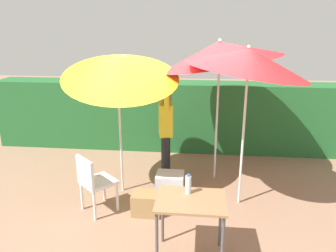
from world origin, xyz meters
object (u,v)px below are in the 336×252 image
crate_cardboard (147,203)px  umbrella_rainbow (121,68)px  umbrella_orange (248,60)px  chair_plastic (94,180)px  umbrella_yellow (220,52)px  person_vendor (166,128)px  bottle_water (188,184)px  cooler_box (170,184)px  folding_table (191,207)px

crate_cardboard → umbrella_rainbow: bearing=125.1°
umbrella_orange → chair_plastic: 2.78m
umbrella_yellow → person_vendor: bearing=-176.6°
bottle_water → cooler_box: bearing=104.6°
umbrella_rainbow → cooler_box: 2.01m
umbrella_orange → crate_cardboard: umbrella_orange is taller
umbrella_rainbow → folding_table: 2.37m
bottle_water → crate_cardboard: bearing=130.5°
umbrella_rainbow → umbrella_yellow: umbrella_yellow is taller
umbrella_yellow → chair_plastic: umbrella_yellow is taller
person_vendor → chair_plastic: bearing=-125.9°
umbrella_rainbow → cooler_box: umbrella_rainbow is taller
person_vendor → chair_plastic: 1.61m
chair_plastic → bottle_water: bottle_water is taller
chair_plastic → cooler_box: bearing=30.3°
folding_table → umbrella_rainbow: bearing=126.3°
umbrella_yellow → cooler_box: (-0.73, -0.69, -2.05)m
cooler_box → bottle_water: (0.35, -1.33, 0.70)m
crate_cardboard → bottle_water: bottle_water is taller
person_vendor → crate_cardboard: size_ratio=4.50×
umbrella_yellow → crate_cardboard: bearing=-128.6°
umbrella_orange → umbrella_yellow: size_ratio=0.96×
bottle_water → person_vendor: bearing=104.0°
umbrella_yellow → crate_cardboard: size_ratio=6.25×
person_vendor → crate_cardboard: bearing=-96.7°
umbrella_yellow → umbrella_orange: bearing=-65.7°
umbrella_orange → folding_table: 2.17m
umbrella_orange → chair_plastic: (-2.14, -0.51, -1.69)m
crate_cardboard → bottle_water: (0.63, -0.74, 0.73)m
chair_plastic → bottle_water: (1.40, -0.72, 0.38)m
cooler_box → bottle_water: 1.54m
person_vendor → folding_table: bearing=-75.9°
person_vendor → crate_cardboard: person_vendor is taller
umbrella_yellow → person_vendor: umbrella_yellow is taller
umbrella_yellow → bottle_water: (-0.39, -2.02, -1.35)m
chair_plastic → umbrella_orange: bearing=13.4°
folding_table → bottle_water: size_ratio=3.33×
folding_table → bottle_water: 0.26m
bottle_water → chair_plastic: bearing=152.9°
crate_cardboard → bottle_water: size_ratio=1.74×
person_vendor → folding_table: (0.53, -2.12, -0.26)m
folding_table → chair_plastic: bearing=149.1°
umbrella_yellow → bottle_water: size_ratio=10.87×
person_vendor → umbrella_orange: bearing=-31.0°
person_vendor → bottle_water: bearing=-76.0°
umbrella_yellow → cooler_box: umbrella_yellow is taller
crate_cardboard → chair_plastic: bearing=-177.9°
umbrella_yellow → folding_table: 2.69m
folding_table → person_vendor: bearing=104.1°
bottle_water → umbrella_yellow: bearing=79.2°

